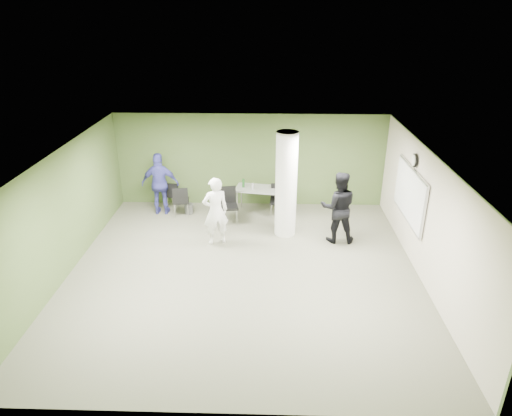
{
  "coord_description": "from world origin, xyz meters",
  "views": [
    {
      "loc": [
        0.55,
        -9.0,
        5.62
      ],
      "look_at": [
        0.25,
        1.0,
        1.18
      ],
      "focal_mm": 32.0,
      "sensor_mm": 36.0,
      "label": 1
    }
  ],
  "objects_px": {
    "folding_table": "(263,190)",
    "chair_back_left": "(174,193)",
    "woman_white": "(216,211)",
    "man_blue": "(160,184)",
    "man_black": "(338,207)"
  },
  "relations": [
    {
      "from": "folding_table",
      "to": "chair_back_left",
      "type": "xyz_separation_m",
      "value": [
        -2.69,
        0.27,
        -0.25
      ]
    },
    {
      "from": "chair_back_left",
      "to": "woman_white",
      "type": "distance_m",
      "value": 2.69
    },
    {
      "from": "woman_white",
      "to": "man_blue",
      "type": "relative_size",
      "value": 0.98
    },
    {
      "from": "chair_back_left",
      "to": "man_black",
      "type": "height_order",
      "value": "man_black"
    },
    {
      "from": "man_black",
      "to": "man_blue",
      "type": "xyz_separation_m",
      "value": [
        -4.91,
        1.58,
        -0.02
      ]
    },
    {
      "from": "chair_back_left",
      "to": "man_blue",
      "type": "height_order",
      "value": "man_blue"
    },
    {
      "from": "chair_back_left",
      "to": "woman_white",
      "type": "bearing_deg",
      "value": 134.96
    },
    {
      "from": "folding_table",
      "to": "chair_back_left",
      "type": "height_order",
      "value": "folding_table"
    },
    {
      "from": "folding_table",
      "to": "woman_white",
      "type": "relative_size",
      "value": 0.96
    },
    {
      "from": "chair_back_left",
      "to": "woman_white",
      "type": "xyz_separation_m",
      "value": [
        1.52,
        -2.18,
        0.41
      ]
    },
    {
      "from": "folding_table",
      "to": "man_black",
      "type": "relative_size",
      "value": 0.92
    },
    {
      "from": "chair_back_left",
      "to": "woman_white",
      "type": "relative_size",
      "value": 0.46
    },
    {
      "from": "folding_table",
      "to": "woman_white",
      "type": "xyz_separation_m",
      "value": [
        -1.17,
        -1.91,
        0.17
      ]
    },
    {
      "from": "man_black",
      "to": "woman_white",
      "type": "bearing_deg",
      "value": 6.01
    },
    {
      "from": "man_black",
      "to": "man_blue",
      "type": "bearing_deg",
      "value": -16.2
    }
  ]
}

